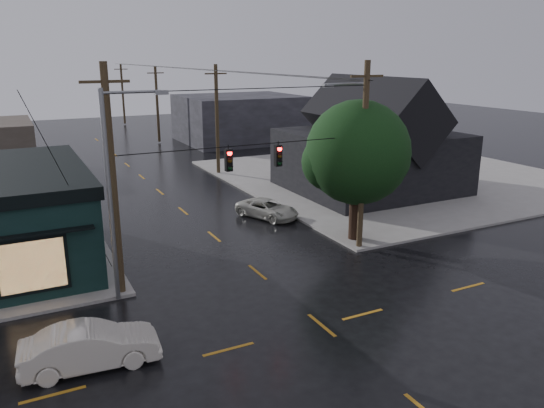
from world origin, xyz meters
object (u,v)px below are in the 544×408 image
corner_tree (358,153)px  suv_silver (267,209)px  sedan_cream (91,347)px  utility_pole_ne (359,248)px  utility_pole_nw (122,294)px

corner_tree → suv_silver: corner_tree is taller
corner_tree → sedan_cream: bearing=-157.2°
corner_tree → utility_pole_ne: (-0.50, -1.18, -5.15)m
corner_tree → sedan_cream: size_ratio=1.72×
utility_pole_ne → utility_pole_nw: bearing=180.0°
utility_pole_nw → sedan_cream: utility_pole_nw is taller
utility_pole_ne → suv_silver: 7.80m
utility_pole_nw → suv_silver: bearing=34.3°
utility_pole_nw → utility_pole_ne: same height
corner_tree → suv_silver: (-2.48, 6.34, -4.54)m
utility_pole_nw → suv_silver: utility_pole_nw is taller
corner_tree → utility_pole_ne: size_ratio=0.78×
utility_pole_nw → utility_pole_ne: bearing=0.0°
suv_silver → utility_pole_nw: bearing=-169.5°
utility_pole_nw → suv_silver: 13.35m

